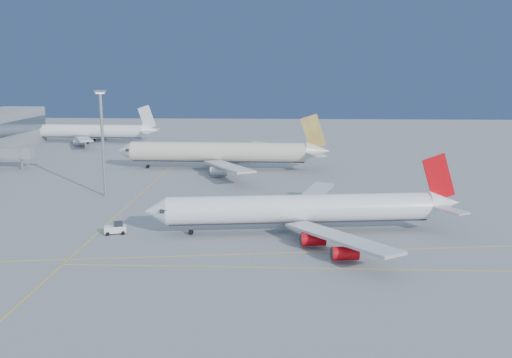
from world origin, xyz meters
name	(u,v)px	position (x,y,z in m)	size (l,w,h in m)	color
ground	(303,242)	(0.00, 0.00, 0.00)	(500.00, 500.00, 0.00)	slate
taxiway_lines	(227,231)	(-14.71, 6.34, 0.01)	(118.86, 140.00, 0.02)	#F0B50D
airliner_virgin	(306,209)	(0.79, 6.58, 4.63)	(62.28, 55.55, 15.37)	white
airliner_etihad	(223,152)	(-22.61, 75.23, 5.38)	(67.59, 62.56, 17.67)	beige
airliner_third	(90,131)	(-85.46, 135.56, 4.88)	(60.02, 55.39, 16.11)	white
pushback_tug	(116,228)	(-36.23, 3.74, 1.08)	(4.56, 3.42, 2.34)	white
light_mast	(102,135)	(-48.22, 35.90, 15.52)	(2.27, 2.27, 26.29)	gray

